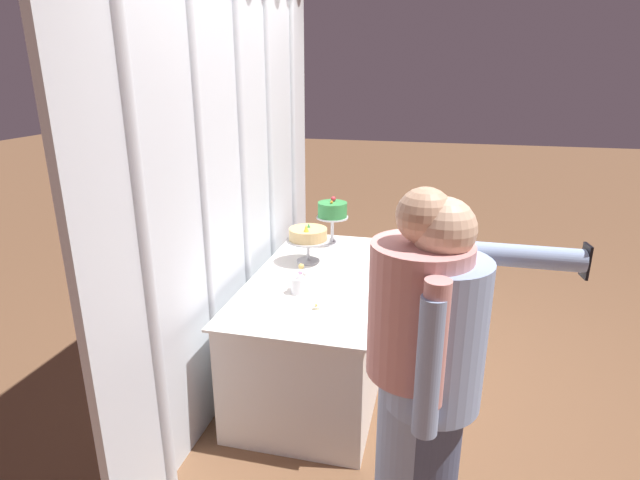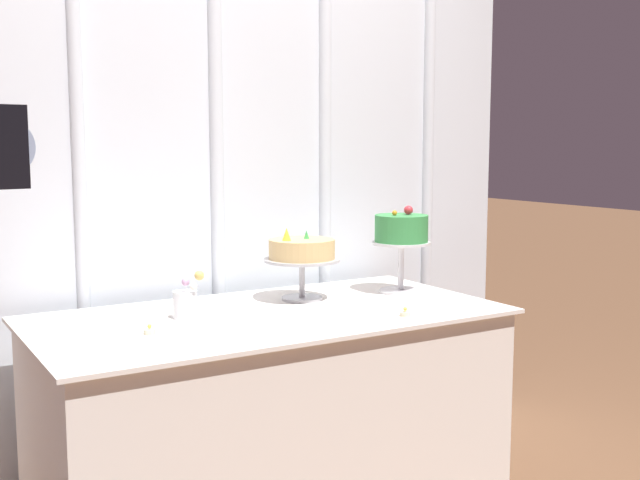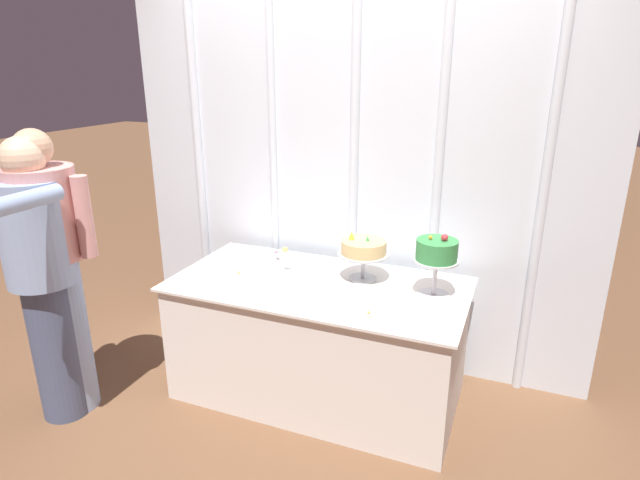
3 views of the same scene
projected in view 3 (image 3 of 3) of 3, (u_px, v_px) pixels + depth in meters
name	position (u px, v px, depth m)	size (l,w,h in m)	color
ground_plane	(312.00, 401.00, 3.10)	(24.00, 24.00, 0.00)	brown
draped_curtain	(351.00, 115.00, 3.13)	(3.04, 0.18, 2.89)	silver
cake_table	(319.00, 339.00, 3.07)	(1.67, 0.84, 0.72)	white
cake_display_nearleft	(363.00, 249.00, 2.95)	(0.29, 0.29, 0.29)	#B2B2B7
cake_display_nearright	(437.00, 254.00, 2.72)	(0.24, 0.24, 0.35)	silver
flower_vase	(278.00, 263.00, 3.10)	(0.11, 0.09, 0.16)	silver
tealight_far_left	(239.00, 275.00, 3.05)	(0.04, 0.04, 0.03)	beige
tealight_near_left	(369.00, 315.00, 2.56)	(0.04, 0.04, 0.03)	beige
guest_girl_blue_dress	(42.00, 273.00, 2.73)	(0.52, 0.69, 1.57)	#4C5675
guest_man_pink_jacket	(53.00, 267.00, 2.79)	(0.50, 0.43, 1.60)	#93ADD6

